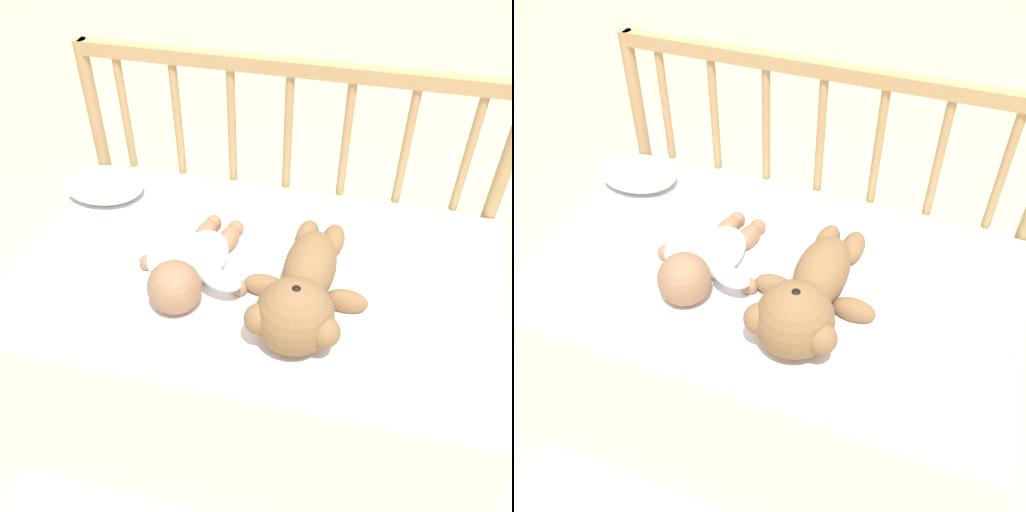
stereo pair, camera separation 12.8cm
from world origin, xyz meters
TOP-DOWN VIEW (x-y plane):
  - ground_plane at (0.00, 0.00)m, footprint 12.00×12.00m
  - crib_mattress at (0.00, 0.00)m, footprint 1.12×0.67m
  - crib_rail at (0.00, 0.36)m, footprint 1.12×0.04m
  - blanket at (0.03, -0.01)m, footprint 0.74×0.55m
  - teddy_bear at (0.12, -0.10)m, footprint 0.28×0.44m
  - baby at (-0.14, -0.05)m, footprint 0.27×0.35m
  - small_pillow at (-0.47, 0.21)m, footprint 0.22×0.16m

SIDE VIEW (x-z plane):
  - ground_plane at x=0.00m, z-range 0.00..0.00m
  - crib_mattress at x=0.00m, z-range 0.00..0.55m
  - blanket at x=0.03m, z-range 0.55..0.56m
  - small_pillow at x=-0.47m, z-range 0.55..0.61m
  - baby at x=-0.14m, z-range 0.54..0.66m
  - teddy_bear at x=0.12m, z-range 0.54..0.70m
  - crib_rail at x=0.00m, z-range 0.18..1.09m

